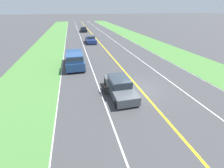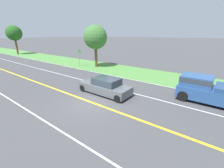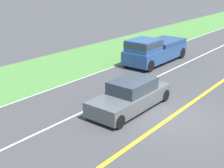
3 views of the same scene
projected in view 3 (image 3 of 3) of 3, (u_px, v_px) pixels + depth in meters
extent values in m
plane|color=#424244|center=(171.00, 117.00, 13.91)|extent=(400.00, 400.00, 0.00)
cube|color=yellow|center=(171.00, 117.00, 13.91)|extent=(0.18, 160.00, 0.01)
cube|color=white|center=(63.00, 85.00, 18.01)|extent=(0.14, 160.00, 0.01)
cube|color=white|center=(110.00, 99.00, 15.96)|extent=(0.10, 160.00, 0.01)
cube|color=#4C843D|center=(30.00, 75.00, 19.77)|extent=(6.00, 160.00, 0.03)
cube|color=#51565B|center=(130.00, 99.00, 14.64)|extent=(1.75, 4.58, 0.67)
cube|color=#2D3842|center=(132.00, 85.00, 14.56)|extent=(1.51, 2.20, 0.57)
cylinder|color=black|center=(90.00, 112.00, 13.76)|extent=(0.22, 0.60, 0.60)
cylinder|color=black|center=(138.00, 88.00, 16.57)|extent=(0.22, 0.60, 0.60)
cylinder|color=black|center=(119.00, 122.00, 12.84)|extent=(0.22, 0.60, 0.60)
cylinder|color=black|center=(165.00, 95.00, 15.64)|extent=(0.22, 0.60, 0.60)
ellipsoid|color=black|center=(114.00, 90.00, 15.61)|extent=(0.39, 0.69, 0.30)
cylinder|color=black|center=(111.00, 98.00, 15.55)|extent=(0.07, 0.07, 0.41)
cylinder|color=black|center=(115.00, 95.00, 15.95)|extent=(0.07, 0.07, 0.41)
cylinder|color=black|center=(114.00, 98.00, 15.50)|extent=(0.07, 0.07, 0.41)
cylinder|color=black|center=(117.00, 95.00, 15.90)|extent=(0.07, 0.07, 0.41)
cylinder|color=black|center=(112.00, 90.00, 15.32)|extent=(0.18, 0.21, 0.18)
sphere|color=black|center=(111.00, 89.00, 15.20)|extent=(0.28, 0.28, 0.22)
ellipsoid|color=#331E14|center=(110.00, 91.00, 15.07)|extent=(0.13, 0.13, 0.09)
cone|color=black|center=(110.00, 87.00, 15.20)|extent=(0.09, 0.09, 0.10)
cone|color=black|center=(113.00, 88.00, 15.16)|extent=(0.09, 0.09, 0.10)
cylinder|color=black|center=(117.00, 86.00, 15.97)|extent=(0.12, 0.25, 0.25)
cube|color=#284C84|center=(156.00, 53.00, 22.43)|extent=(2.04, 5.64, 0.90)
cube|color=#284C84|center=(144.00, 45.00, 20.94)|extent=(1.80, 2.13, 0.77)
cube|color=#2D3842|center=(144.00, 44.00, 20.90)|extent=(1.82, 2.16, 0.34)
cube|color=navy|center=(164.00, 42.00, 23.10)|extent=(2.00, 3.21, 0.32)
cylinder|color=black|center=(127.00, 61.00, 21.40)|extent=(0.22, 0.79, 0.79)
cylinder|color=black|center=(160.00, 49.00, 24.74)|extent=(0.22, 0.79, 0.79)
cylinder|color=black|center=(150.00, 66.00, 20.30)|extent=(0.22, 0.79, 0.79)
cylinder|color=black|center=(182.00, 53.00, 23.65)|extent=(0.22, 0.79, 0.79)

